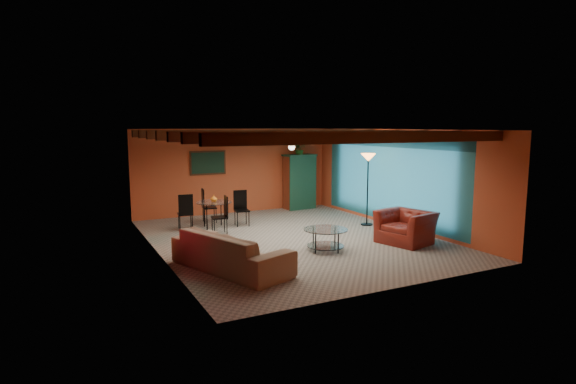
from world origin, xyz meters
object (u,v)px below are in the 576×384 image
coffee_table (326,240)px  floor_lamp (368,189)px  dining_table (214,210)px  armchair (406,227)px  armoire (299,182)px  potted_plant (300,149)px  vase (214,188)px  sofa (231,251)px

coffee_table → floor_lamp: 3.17m
coffee_table → dining_table: bearing=113.6°
armchair → armoire: armoire is taller
armoire → coffee_table: bearing=-117.6°
coffee_table → floor_lamp: size_ratio=0.49×
potted_plant → dining_table: bearing=-155.4°
coffee_table → potted_plant: potted_plant is taller
armoire → armchair: bearing=-95.2°
vase → sofa: bearing=-103.0°
armchair → vase: 5.19m
potted_plant → sofa: bearing=-129.2°
armoire → floor_lamp: (0.45, -3.22, 0.13)m
sofa → potted_plant: 7.17m
dining_table → armoire: 3.91m
armchair → floor_lamp: 2.23m
floor_lamp → sofa: bearing=-155.7°
coffee_table → floor_lamp: (2.48, 1.82, 0.77)m
sofa → dining_table: dining_table is taller
dining_table → coffee_table: bearing=-66.4°
sofa → vase: size_ratio=13.26×
coffee_table → vase: size_ratio=5.10×
dining_table → floor_lamp: bearing=-21.9°
armchair → coffee_table: bearing=-112.2°
sofa → vase: bearing=-33.5°
sofa → armchair: armchair is taller
sofa → armoire: (4.41, 5.41, 0.51)m
armchair → potted_plant: bearing=165.8°
armchair → armoire: size_ratio=0.67×
coffee_table → armoire: bearing=68.0°
floor_lamp → potted_plant: bearing=98.0°
armchair → vase: vase is taller
coffee_table → potted_plant: (2.03, 5.04, 1.77)m
armchair → vase: bearing=-150.7°
dining_table → floor_lamp: 4.32m
floor_lamp → potted_plant: potted_plant is taller
dining_table → armoire: bearing=24.6°
coffee_table → floor_lamp: bearing=36.3°
floor_lamp → potted_plant: (-0.45, 3.22, 1.01)m
dining_table → potted_plant: size_ratio=4.02×
sofa → dining_table: bearing=-33.5°
sofa → dining_table: size_ratio=1.35×
sofa → floor_lamp: size_ratio=1.27×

